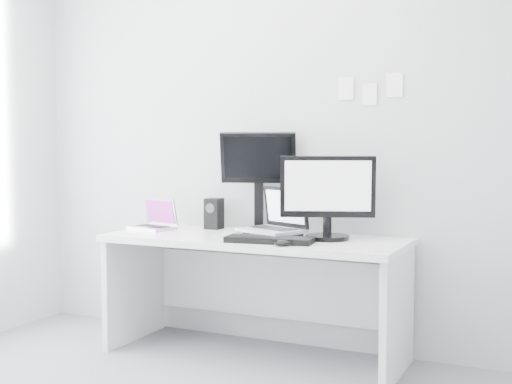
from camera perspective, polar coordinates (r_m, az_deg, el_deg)
back_wall at (r=4.39m, az=1.82°, el=4.87°), size 3.60×0.00×3.60m
desk at (r=4.18m, az=-0.13°, el=-8.70°), size 1.80×0.70×0.73m
macbook at (r=4.51m, az=-8.66°, el=-1.74°), size 0.32×0.27×0.21m
speaker at (r=4.49m, az=-3.51°, el=-1.80°), size 0.12×0.12×0.20m
dell_laptop at (r=4.08m, az=1.26°, el=-1.65°), size 0.45×0.41×0.30m
rear_monitor at (r=4.35m, az=0.21°, el=0.97°), size 0.50×0.32×0.65m
samsung_monitor at (r=3.99m, az=5.97°, el=-0.35°), size 0.60×0.44×0.50m
keyboard at (r=3.87m, az=1.13°, el=-3.98°), size 0.51×0.24×0.03m
mouse at (r=3.73m, az=2.21°, el=-4.29°), size 0.11×0.09×0.03m
wall_note_0 at (r=4.24m, az=7.45°, el=8.52°), size 0.10×0.00×0.14m
wall_note_1 at (r=4.20m, az=9.42°, el=8.00°), size 0.09×0.00×0.13m
wall_note_2 at (r=4.16m, az=11.43°, el=8.70°), size 0.10×0.00×0.14m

